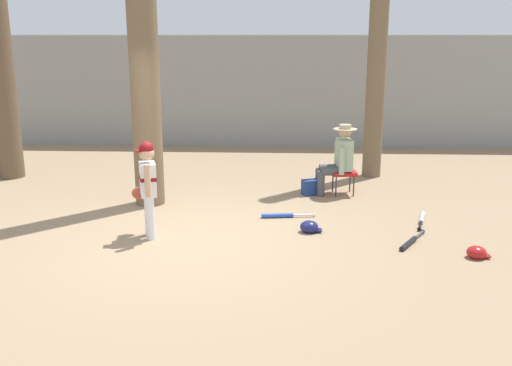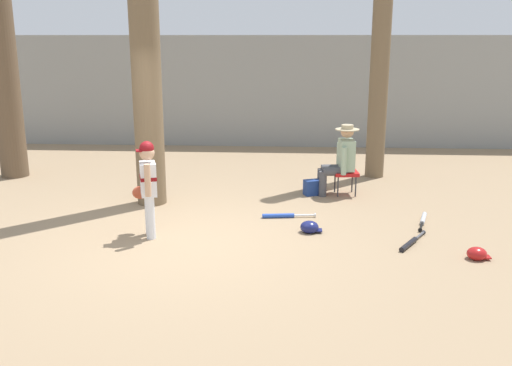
% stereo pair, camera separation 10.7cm
% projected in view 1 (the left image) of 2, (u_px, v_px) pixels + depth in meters
% --- Properties ---
extents(ground_plane, '(60.00, 60.00, 0.00)m').
position_uv_depth(ground_plane, '(184.00, 242.00, 7.45)').
color(ground_plane, '#937A5B').
extents(concrete_back_wall, '(18.00, 0.36, 2.66)m').
position_uv_depth(concrete_back_wall, '(230.00, 91.00, 13.87)').
color(concrete_back_wall, gray).
rests_on(concrete_back_wall, ground).
extents(tree_near_player, '(0.67, 0.67, 6.25)m').
position_uv_depth(tree_near_player, '(142.00, 25.00, 8.52)').
color(tree_near_player, brown).
rests_on(tree_near_player, ground).
extents(tree_behind_spectator, '(0.51, 0.51, 6.05)m').
position_uv_depth(tree_behind_spectator, '(379.00, 28.00, 10.34)').
color(tree_behind_spectator, brown).
rests_on(tree_behind_spectator, ground).
extents(young_ballplayer, '(0.43, 0.56, 1.31)m').
position_uv_depth(young_ballplayer, '(147.00, 183.00, 7.48)').
color(young_ballplayer, white).
rests_on(young_ballplayer, ground).
extents(folding_stool, '(0.44, 0.44, 0.41)m').
position_uv_depth(folding_stool, '(344.00, 173.00, 9.65)').
color(folding_stool, red).
rests_on(folding_stool, ground).
extents(seated_spectator, '(0.67, 0.54, 1.20)m').
position_uv_depth(seated_spectator, '(338.00, 158.00, 9.58)').
color(seated_spectator, '#47474C').
rests_on(seated_spectator, ground).
extents(handbag_beside_stool, '(0.38, 0.29, 0.26)m').
position_uv_depth(handbag_beside_stool, '(312.00, 187.00, 9.68)').
color(handbag_beside_stool, navy).
rests_on(handbag_beside_stool, ground).
extents(bat_aluminum_silver, '(0.29, 0.78, 0.07)m').
position_uv_depth(bat_aluminum_silver, '(422.00, 219.00, 8.30)').
color(bat_aluminum_silver, '#B7BCC6').
rests_on(bat_aluminum_silver, ground).
extents(bat_blue_youth, '(0.80, 0.16, 0.07)m').
position_uv_depth(bat_blue_youth, '(282.00, 216.00, 8.46)').
color(bat_blue_youth, '#2347AD').
rests_on(bat_blue_youth, ground).
extents(bat_black_composite, '(0.48, 0.73, 0.07)m').
position_uv_depth(bat_black_composite, '(410.00, 242.00, 7.36)').
color(bat_black_composite, black).
rests_on(bat_black_composite, ground).
extents(batting_helmet_red, '(0.28, 0.22, 0.16)m').
position_uv_depth(batting_helmet_red, '(477.00, 253.00, 6.91)').
color(batting_helmet_red, '#A81919').
rests_on(batting_helmet_red, ground).
extents(batting_helmet_navy, '(0.30, 0.23, 0.17)m').
position_uv_depth(batting_helmet_navy, '(309.00, 227.00, 7.83)').
color(batting_helmet_navy, navy).
rests_on(batting_helmet_navy, ground).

